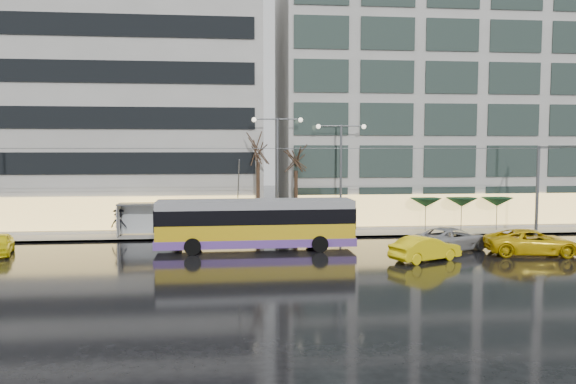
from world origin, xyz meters
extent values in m
plane|color=black|center=(0.00, 0.00, 0.00)|extent=(140.00, 140.00, 0.00)
cube|color=gray|center=(2.00, 14.00, 0.07)|extent=(80.00, 10.00, 0.15)
cube|color=slate|center=(2.00, 9.05, 0.07)|extent=(80.00, 0.10, 0.15)
cube|color=#9D9C96|center=(-16.00, 19.00, 11.15)|extent=(34.00, 14.00, 22.00)
cube|color=#9D9C96|center=(19.00, 19.00, 12.65)|extent=(32.00, 14.00, 25.00)
cube|color=gold|center=(0.03, 4.66, 1.14)|extent=(13.07, 2.95, 1.63)
cube|color=#623C97|center=(0.03, 4.66, 0.60)|extent=(13.11, 3.00, 0.54)
cube|color=black|center=(0.03, 4.66, 2.33)|extent=(13.09, 2.98, 0.98)
cube|color=gray|center=(0.03, 4.66, 3.09)|extent=(13.07, 2.95, 0.54)
cube|color=black|center=(6.57, 4.78, 2.17)|extent=(0.11, 2.50, 1.41)
cube|color=black|center=(-6.52, 4.54, 2.17)|extent=(0.11, 2.50, 1.41)
cylinder|color=black|center=(4.12, 6.09, 0.54)|extent=(1.09, 0.40, 1.08)
cylinder|color=black|center=(4.17, 3.38, 0.54)|extent=(1.09, 0.40, 1.08)
cylinder|color=black|center=(-4.12, 5.94, 0.54)|extent=(1.09, 0.40, 1.08)
cylinder|color=black|center=(-4.07, 3.22, 0.54)|extent=(1.09, 0.40, 1.08)
cylinder|color=#595B60|center=(-1.08, 5.67, 4.67)|extent=(0.14, 4.04, 2.85)
cylinder|color=#595B60|center=(-1.09, 6.21, 4.67)|extent=(0.14, 4.04, 2.85)
cylinder|color=#595B60|center=(22.00, 8.50, 3.50)|extent=(0.24, 0.24, 7.00)
cube|color=#595B60|center=(22.00, 6.00, 6.90)|extent=(0.10, 5.00, 0.10)
cylinder|color=#595B60|center=(1.00, 5.75, 6.80)|extent=(42.00, 0.04, 0.04)
cylinder|color=#595B60|center=(1.00, 6.25, 6.80)|extent=(42.00, 0.04, 0.04)
cube|color=#595B60|center=(-8.00, 10.50, 2.60)|extent=(4.20, 1.60, 0.12)
cube|color=silver|center=(-8.00, 11.20, 1.35)|extent=(4.00, 0.05, 2.20)
cube|color=white|center=(-10.05, 10.50, 1.35)|extent=(0.10, 1.40, 2.20)
cylinder|color=#595B60|center=(-10.00, 9.80, 1.35)|extent=(0.10, 0.10, 2.40)
cylinder|color=#595B60|center=(-10.00, 11.20, 1.35)|extent=(0.10, 0.10, 2.40)
cylinder|color=#595B60|center=(-6.00, 9.80, 1.35)|extent=(0.10, 0.10, 2.40)
cylinder|color=#595B60|center=(-6.00, 11.20, 1.35)|extent=(0.10, 0.10, 2.40)
cylinder|color=#595B60|center=(2.00, 10.80, 4.65)|extent=(0.18, 0.18, 9.00)
cylinder|color=#595B60|center=(1.10, 10.80, 9.05)|extent=(1.80, 0.10, 0.10)
cylinder|color=#595B60|center=(2.90, 10.80, 9.05)|extent=(1.80, 0.10, 0.10)
sphere|color=#FFF2CC|center=(0.20, 10.80, 9.00)|extent=(0.36, 0.36, 0.36)
sphere|color=#FFF2CC|center=(3.80, 10.80, 9.00)|extent=(0.36, 0.36, 0.36)
cylinder|color=#595B60|center=(7.00, 10.80, 4.40)|extent=(0.18, 0.18, 8.50)
cylinder|color=#595B60|center=(6.10, 10.80, 8.55)|extent=(1.80, 0.10, 0.10)
cylinder|color=#595B60|center=(7.90, 10.80, 8.55)|extent=(1.80, 0.10, 0.10)
sphere|color=#FFF2CC|center=(5.20, 10.80, 8.50)|extent=(0.36, 0.36, 0.36)
sphere|color=#FFF2CC|center=(8.80, 10.80, 8.50)|extent=(0.36, 0.36, 0.36)
cylinder|color=black|center=(0.50, 11.00, 2.95)|extent=(0.28, 0.28, 5.60)
cylinder|color=black|center=(3.50, 11.20, 2.60)|extent=(0.28, 0.28, 4.90)
cylinder|color=#595B60|center=(14.00, 11.00, 1.25)|extent=(0.06, 0.06, 2.20)
cone|color=black|center=(14.00, 11.00, 2.45)|extent=(2.50, 2.50, 0.70)
cylinder|color=#595B60|center=(17.00, 11.00, 1.25)|extent=(0.06, 0.06, 2.20)
cone|color=black|center=(17.00, 11.00, 2.45)|extent=(2.50, 2.50, 0.70)
cylinder|color=#595B60|center=(20.00, 11.00, 1.25)|extent=(0.06, 0.06, 2.20)
cone|color=black|center=(20.00, 11.00, 2.45)|extent=(2.50, 2.50, 0.70)
imported|color=yellow|center=(10.07, -0.06, 0.75)|extent=(4.83, 3.34, 1.51)
imported|color=yellow|center=(17.58, 1.13, 0.81)|extent=(6.22, 3.63, 1.63)
imported|color=#9F9EA3|center=(12.97, 3.13, 0.78)|extent=(6.17, 5.01, 1.56)
imported|color=black|center=(-5.56, 9.40, 1.07)|extent=(0.74, 0.56, 1.84)
imported|color=#DC499B|center=(-5.56, 9.40, 1.90)|extent=(1.13, 1.15, 0.88)
imported|color=black|center=(-5.77, 11.37, 1.01)|extent=(1.06, 1.00, 1.73)
imported|color=black|center=(-10.12, 10.77, 1.09)|extent=(1.32, 0.90, 1.88)
imported|color=black|center=(-10.12, 10.77, 1.90)|extent=(0.95, 0.95, 0.72)
camera|label=1|loc=(-1.58, -32.59, 6.79)|focal=35.00mm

